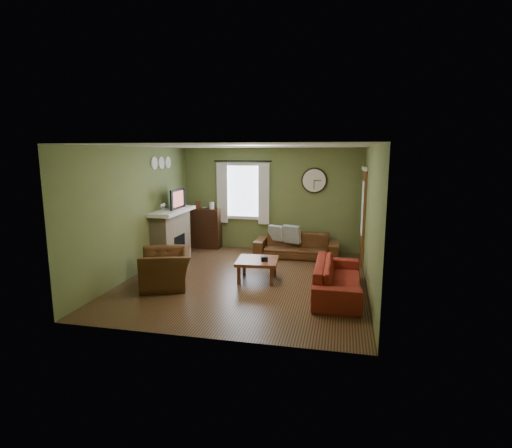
% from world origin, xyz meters
% --- Properties ---
extents(floor, '(4.60, 5.20, 0.00)m').
position_xyz_m(floor, '(0.00, 0.00, 0.00)').
color(floor, '#4B311E').
rests_on(floor, ground).
extents(ceiling, '(4.60, 5.20, 0.00)m').
position_xyz_m(ceiling, '(0.00, 0.00, 2.60)').
color(ceiling, white).
rests_on(ceiling, ground).
extents(wall_left, '(0.00, 5.20, 2.60)m').
position_xyz_m(wall_left, '(-2.30, 0.00, 1.30)').
color(wall_left, olive).
rests_on(wall_left, ground).
extents(wall_right, '(0.00, 5.20, 2.60)m').
position_xyz_m(wall_right, '(2.30, 0.00, 1.30)').
color(wall_right, olive).
rests_on(wall_right, ground).
extents(wall_back, '(4.60, 0.00, 2.60)m').
position_xyz_m(wall_back, '(0.00, 2.60, 1.30)').
color(wall_back, olive).
rests_on(wall_back, ground).
extents(wall_front, '(4.60, 0.00, 2.60)m').
position_xyz_m(wall_front, '(0.00, -2.60, 1.30)').
color(wall_front, olive).
rests_on(wall_front, ground).
extents(fireplace, '(0.40, 1.40, 1.10)m').
position_xyz_m(fireplace, '(-2.10, 1.15, 0.55)').
color(fireplace, tan).
rests_on(fireplace, floor).
extents(firebox, '(0.04, 0.60, 0.55)m').
position_xyz_m(firebox, '(-1.91, 1.15, 0.30)').
color(firebox, black).
rests_on(firebox, fireplace).
extents(mantel, '(0.58, 1.60, 0.08)m').
position_xyz_m(mantel, '(-2.07, 1.15, 1.14)').
color(mantel, white).
rests_on(mantel, fireplace).
extents(tv, '(0.08, 0.60, 0.35)m').
position_xyz_m(tv, '(-2.05, 1.30, 1.35)').
color(tv, black).
rests_on(tv, mantel).
extents(tv_screen, '(0.02, 0.62, 0.36)m').
position_xyz_m(tv_screen, '(-1.97, 1.30, 1.41)').
color(tv_screen, '#994C3F').
rests_on(tv_screen, mantel).
extents(medallion_left, '(0.28, 0.28, 0.03)m').
position_xyz_m(medallion_left, '(-2.28, 0.80, 2.25)').
color(medallion_left, white).
rests_on(medallion_left, wall_left).
extents(medallion_mid, '(0.28, 0.28, 0.03)m').
position_xyz_m(medallion_mid, '(-2.28, 1.15, 2.25)').
color(medallion_mid, white).
rests_on(medallion_mid, wall_left).
extents(medallion_right, '(0.28, 0.28, 0.03)m').
position_xyz_m(medallion_right, '(-2.28, 1.50, 2.25)').
color(medallion_right, white).
rests_on(medallion_right, wall_left).
extents(window_pane, '(1.00, 0.02, 1.30)m').
position_xyz_m(window_pane, '(-0.70, 2.58, 1.50)').
color(window_pane, silver).
rests_on(window_pane, wall_back).
extents(curtain_rod, '(0.03, 0.03, 1.50)m').
position_xyz_m(curtain_rod, '(-0.70, 2.48, 2.27)').
color(curtain_rod, black).
rests_on(curtain_rod, wall_back).
extents(curtain_left, '(0.28, 0.04, 1.55)m').
position_xyz_m(curtain_left, '(-1.25, 2.48, 1.45)').
color(curtain_left, white).
rests_on(curtain_left, wall_back).
extents(curtain_right, '(0.28, 0.04, 1.55)m').
position_xyz_m(curtain_right, '(-0.15, 2.48, 1.45)').
color(curtain_right, white).
rests_on(curtain_right, wall_back).
extents(wall_clock, '(0.64, 0.06, 0.64)m').
position_xyz_m(wall_clock, '(1.10, 2.55, 1.80)').
color(wall_clock, white).
rests_on(wall_clock, wall_back).
extents(door, '(0.05, 0.90, 2.10)m').
position_xyz_m(door, '(2.27, 1.85, 1.05)').
color(door, brown).
rests_on(door, floor).
extents(bookshelf, '(0.88, 0.37, 1.04)m').
position_xyz_m(bookshelf, '(-1.73, 2.39, 0.52)').
color(bookshelf, black).
rests_on(bookshelf, floor).
extents(book, '(0.17, 0.22, 0.02)m').
position_xyz_m(book, '(-1.82, 2.53, 0.96)').
color(book, brown).
rests_on(book, bookshelf).
extents(sofa_brown, '(1.99, 0.78, 0.58)m').
position_xyz_m(sofa_brown, '(0.76, 1.93, 0.29)').
color(sofa_brown, '#452612').
rests_on(sofa_brown, floor).
extents(pillow_left, '(0.44, 0.26, 0.42)m').
position_xyz_m(pillow_left, '(0.64, 1.95, 0.55)').
color(pillow_left, gray).
rests_on(pillow_left, sofa_brown).
extents(pillow_right, '(0.38, 0.24, 0.36)m').
position_xyz_m(pillow_right, '(0.25, 2.02, 0.55)').
color(pillow_right, gray).
rests_on(pillow_right, sofa_brown).
extents(sofa_red, '(0.79, 2.02, 0.59)m').
position_xyz_m(sofa_red, '(1.77, -0.48, 0.29)').
color(sofa_red, maroon).
rests_on(sofa_red, floor).
extents(armchair, '(1.25, 1.32, 0.68)m').
position_xyz_m(armchair, '(-1.38, -0.71, 0.34)').
color(armchair, '#452612').
rests_on(armchair, floor).
extents(coffee_table, '(0.85, 0.85, 0.42)m').
position_xyz_m(coffee_table, '(0.22, -0.00, 0.21)').
color(coffee_table, brown).
rests_on(coffee_table, floor).
extents(tissue_box, '(0.16, 0.16, 0.09)m').
position_xyz_m(tissue_box, '(0.37, -0.09, 0.40)').
color(tissue_box, black).
rests_on(tissue_box, coffee_table).
extents(wine_glass_a, '(0.07, 0.07, 0.20)m').
position_xyz_m(wine_glass_a, '(-2.05, 0.60, 1.28)').
color(wine_glass_a, white).
rests_on(wine_glass_a, mantel).
extents(wine_glass_b, '(0.07, 0.07, 0.20)m').
position_xyz_m(wine_glass_b, '(-2.05, 0.71, 1.28)').
color(wine_glass_b, white).
rests_on(wine_glass_b, mantel).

